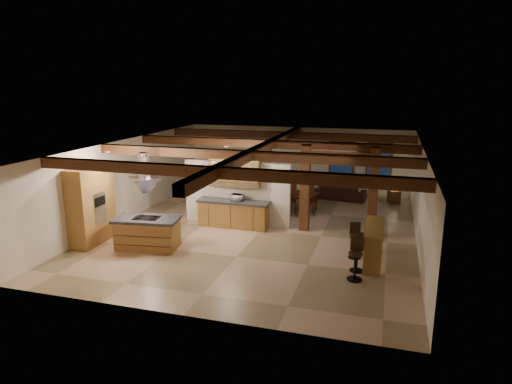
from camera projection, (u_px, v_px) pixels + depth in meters
The scene contains 23 objects.
ground at pixel (260, 230), 15.40m from camera, with size 12.00×12.00×0.00m, color tan.
room_walls at pixel (261, 179), 14.98m from camera, with size 12.00×12.00×12.00m.
ceiling_beams at pixel (261, 149), 14.74m from camera, with size 10.00×12.00×0.28m.
timber_posts at pixel (339, 181), 14.75m from camera, with size 2.50×0.30×2.90m.
partition_wall at pixel (237, 193), 15.88m from camera, with size 3.80×0.18×2.20m, color beige.
pantry_cabinet at pixel (91, 205), 13.99m from camera, with size 0.67×1.60×2.40m.
back_counter at pixel (233, 214), 15.67m from camera, with size 2.50×0.66×0.94m.
upper_display_cabinet at pixel (235, 173), 15.53m from camera, with size 1.80×0.36×0.95m.
range_hood at pixel (145, 190), 13.38m from camera, with size 1.10×1.10×1.40m.
back_windows at pixel (360, 162), 19.79m from camera, with size 2.70×0.07×1.70m.
framed_art at pixel (265, 153), 20.94m from camera, with size 0.65×0.05×0.85m.
recessed_cans at pixel (161, 151), 13.62m from camera, with size 3.16×2.46×0.03m.
kitchen_island at pixel (148, 232), 13.69m from camera, with size 2.05×1.28×0.96m.
dining_table at pixel (289, 202), 17.68m from camera, with size 2.01×1.12×0.71m, color #3E1A0F.
sofa at pixel (341, 192), 19.38m from camera, with size 2.11×0.83×0.62m, color black.
microwave at pixel (237, 198), 15.49m from camera, with size 0.41×0.27×0.22m, color silver.
bar_counter at pixel (374, 238), 12.51m from camera, with size 0.52×2.02×1.06m.
side_table at pixel (394, 197), 18.77m from camera, with size 0.42×0.42×0.53m, color #3F220F.
table_lamp at pixel (395, 185), 18.65m from camera, with size 0.27×0.27×0.32m.
bar_stool_a at pixel (356, 258), 11.47m from camera, with size 0.39×0.39×1.12m.
bar_stool_b at pixel (358, 252), 12.01m from camera, with size 0.37×0.38×1.04m.
bar_stool_c at pixel (355, 240), 12.92m from camera, with size 0.36×0.37×1.02m.
dining_chairs at pixel (289, 196), 17.62m from camera, with size 2.25×2.25×1.16m.
Camera 1 is at (4.03, -14.09, 4.92)m, focal length 32.00 mm.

